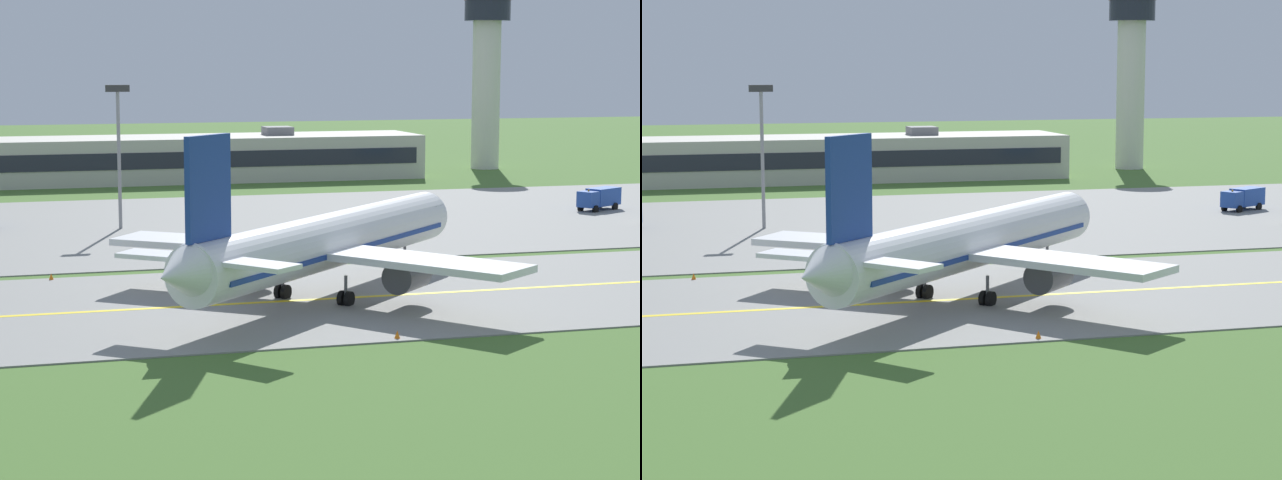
% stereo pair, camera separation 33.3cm
% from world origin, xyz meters
% --- Properties ---
extents(ground_plane, '(500.00, 500.00, 0.00)m').
position_xyz_m(ground_plane, '(0.00, 0.00, 0.00)').
color(ground_plane, '#47702D').
extents(taxiway_strip, '(240.00, 28.00, 0.10)m').
position_xyz_m(taxiway_strip, '(0.00, 0.00, 0.05)').
color(taxiway_strip, gray).
rests_on(taxiway_strip, ground).
extents(apron_pad, '(140.00, 52.00, 0.10)m').
position_xyz_m(apron_pad, '(10.00, 42.00, 0.05)').
color(apron_pad, gray).
rests_on(apron_pad, ground).
extents(taxiway_centreline, '(220.00, 0.60, 0.01)m').
position_xyz_m(taxiway_centreline, '(0.00, 0.00, 0.11)').
color(taxiway_centreline, yellow).
rests_on(taxiway_centreline, taxiway_strip).
extents(airplane_lead, '(31.29, 31.17, 12.70)m').
position_xyz_m(airplane_lead, '(0.24, 0.42, 4.13)').
color(airplane_lead, white).
rests_on(airplane_lead, ground).
extents(service_truck_baggage, '(6.26, 4.61, 2.60)m').
position_xyz_m(service_truck_baggage, '(44.95, 42.23, 1.53)').
color(service_truck_baggage, '#264CA5').
rests_on(service_truck_baggage, ground).
extents(terminal_building, '(68.18, 13.67, 7.51)m').
position_xyz_m(terminal_building, '(5.10, 90.45, 3.17)').
color(terminal_building, beige).
rests_on(terminal_building, ground).
extents(control_tower, '(7.60, 7.60, 28.22)m').
position_xyz_m(control_tower, '(54.14, 96.70, 16.93)').
color(control_tower, silver).
rests_on(control_tower, ground).
extents(apron_light_mast, '(2.40, 0.50, 14.70)m').
position_xyz_m(apron_light_mast, '(-9.80, 41.45, 9.33)').
color(apron_light_mast, gray).
rests_on(apron_light_mast, ground).
extents(traffic_cone_near_edge, '(0.44, 0.44, 0.60)m').
position_xyz_m(traffic_cone_near_edge, '(-18.41, 13.35, 0.30)').
color(traffic_cone_near_edge, orange).
rests_on(traffic_cone_near_edge, ground).
extents(traffic_cone_mid_edge, '(0.44, 0.44, 0.60)m').
position_xyz_m(traffic_cone_mid_edge, '(1.07, -13.31, 0.30)').
color(traffic_cone_mid_edge, orange).
rests_on(traffic_cone_mid_edge, ground).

